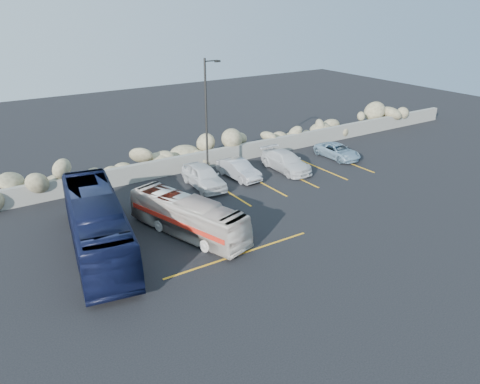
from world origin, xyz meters
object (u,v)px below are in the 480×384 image
lamppost (207,118)px  car_d (337,151)px  car_b (239,169)px  vintage_bus (188,217)px  car_c (286,161)px  car_a (204,176)px  tour_coach (97,224)px

lamppost → car_d: 11.34m
car_b → car_d: car_b is taller
lamppost → car_b: bearing=-18.3°
vintage_bus → car_c: vintage_bus is taller
car_a → car_b: (2.76, 0.12, -0.11)m
car_b → car_c: 3.69m
car_a → car_d: bearing=2.0°
vintage_bus → car_a: vintage_bus is taller
car_b → lamppost: bearing=158.7°
tour_coach → car_b: bearing=32.4°
lamppost → car_a: size_ratio=1.89×
car_d → tour_coach: bearing=-168.3°
car_c → lamppost: bearing=170.0°
lamppost → car_b: size_ratio=2.14×
tour_coach → car_b: (11.01, 4.57, -0.77)m
lamppost → tour_coach: lamppost is taller
car_a → car_d: 11.44m
car_b → car_d: (8.67, -0.50, -0.08)m
tour_coach → vintage_bus: bearing=-1.8°
tour_coach → car_a: tour_coach is taller
car_a → car_b: 2.77m
lamppost → car_c: bearing=-11.8°
tour_coach → car_b: size_ratio=2.66×
lamppost → car_a: bearing=-135.8°
car_c → car_a: bearing=178.2°
tour_coach → car_a: size_ratio=2.35×
car_a → car_c: size_ratio=0.94×
car_b → car_c: bearing=-11.2°
lamppost → car_a: 3.74m
car_c → tour_coach: bearing=-162.8°
tour_coach → car_a: (8.25, 4.46, -0.66)m
vintage_bus → tour_coach: (-4.38, 0.90, 0.37)m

